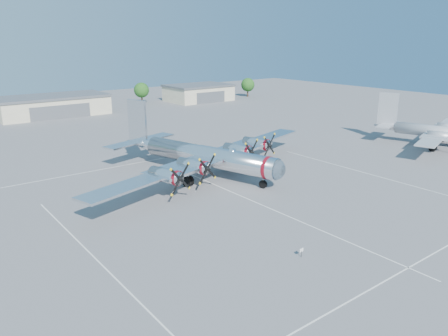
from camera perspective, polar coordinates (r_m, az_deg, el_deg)
ground at (r=56.81m, az=3.48°, el=-4.21°), size 260.00×260.00×0.00m
parking_lines at (r=55.60m, az=4.67°, el=-4.70°), size 60.00×50.08×0.01m
hangar_center at (r=128.01m, az=-21.53°, el=7.61°), size 28.60×14.60×5.40m
hangar_east at (r=148.52m, az=-3.34°, el=9.81°), size 20.60×14.60×5.40m
tree_east at (r=144.39m, az=-10.73°, el=9.96°), size 4.80×4.80×6.64m
tree_far_east at (r=158.92m, az=3.13°, el=10.80°), size 4.80×4.80×6.64m
main_bomber_b29 at (r=67.36m, az=-2.95°, el=-0.84°), size 54.08×44.06×10.38m
twin_engine_east at (r=94.60m, az=25.34°, el=2.67°), size 35.69×30.05×9.68m
info_placard at (r=43.04m, az=10.09°, el=-10.62°), size 0.48×0.05×0.91m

